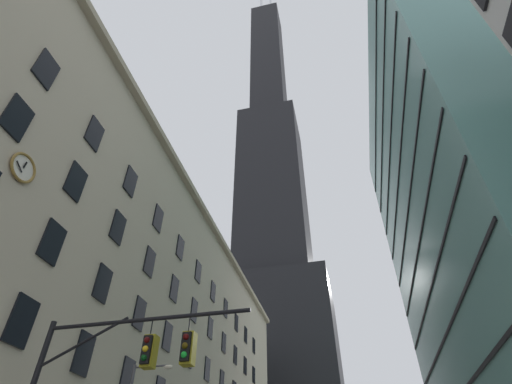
# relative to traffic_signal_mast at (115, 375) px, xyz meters

# --- Properties ---
(station_building) EXTENTS (14.93, 69.06, 28.96)m
(station_building) POSITION_rel_traffic_signal_mast_xyz_m (-14.08, 22.93, 9.52)
(station_building) COLOR #BCAF93
(station_building) RESTS_ON ground
(dark_skyscraper) EXTENTS (28.92, 28.92, 219.47)m
(dark_skyscraper) POSITION_rel_traffic_signal_mast_xyz_m (-9.65, 83.85, 61.00)
(dark_skyscraper) COLOR black
(dark_skyscraper) RESTS_ON ground
(glass_office_midrise) EXTENTS (17.48, 34.18, 45.08)m
(glass_office_midrise) POSITION_rel_traffic_signal_mast_xyz_m (23.73, 21.37, 17.61)
(glass_office_midrise) COLOR slate
(glass_office_midrise) RESTS_ON ground
(traffic_signal_mast) EXTENTS (7.67, 0.63, 6.77)m
(traffic_signal_mast) POSITION_rel_traffic_signal_mast_xyz_m (0.00, 0.00, 0.00)
(traffic_signal_mast) COLOR black
(traffic_signal_mast) RESTS_ON sidewalk_left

